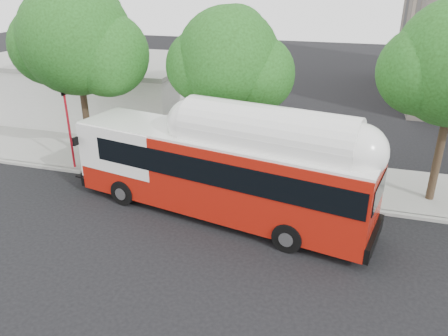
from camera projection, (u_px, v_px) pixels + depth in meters
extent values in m
plane|color=black|center=(210.00, 235.00, 17.96)|extent=(120.00, 120.00, 0.00)
cube|color=gray|center=(248.00, 172.00, 23.63)|extent=(60.00, 5.00, 0.15)
cube|color=gray|center=(235.00, 192.00, 21.35)|extent=(60.00, 0.30, 0.15)
cube|color=maroon|center=(178.00, 185.00, 22.13)|extent=(10.00, 0.32, 0.16)
cylinder|color=#2D2116|center=(85.00, 110.00, 23.91)|extent=(0.36, 0.36, 6.08)
sphere|color=#1C4012|center=(76.00, 39.00, 22.38)|extent=(5.80, 5.80, 5.80)
sphere|color=#1C4012|center=(107.00, 54.00, 22.45)|extent=(4.35, 4.35, 4.35)
cylinder|color=#2D2116|center=(228.00, 126.00, 22.39)|extent=(0.36, 0.36, 5.44)
sphere|color=#1C4012|center=(228.00, 59.00, 21.02)|extent=(5.00, 5.00, 5.00)
sphere|color=#1C4012|center=(256.00, 74.00, 21.11)|extent=(3.75, 3.75, 3.75)
cylinder|color=#2D2116|center=(441.00, 144.00, 19.53)|extent=(0.36, 0.36, 5.76)
cube|color=silver|center=(93.00, 88.00, 33.09)|extent=(16.00, 10.00, 4.00)
cube|color=gray|center=(89.00, 60.00, 32.25)|extent=(16.20, 10.20, 0.30)
cube|color=#9E150B|center=(218.00, 173.00, 18.84)|extent=(13.54, 5.44, 3.20)
cube|color=black|center=(230.00, 161.00, 18.34)|extent=(12.26, 5.24, 1.05)
cube|color=white|center=(218.00, 137.00, 18.18)|extent=(13.52, 5.35, 0.11)
cube|color=white|center=(267.00, 139.00, 17.11)|extent=(7.36, 3.56, 0.61)
cube|color=black|center=(96.00, 171.00, 22.53)|extent=(1.26, 2.12, 0.07)
imported|color=navy|center=(95.00, 162.00, 22.32)|extent=(1.02, 1.99, 0.99)
cylinder|color=red|center=(70.00, 133.00, 23.27)|extent=(0.13, 0.13, 4.18)
cube|color=black|center=(64.00, 93.00, 22.39)|extent=(0.05, 0.42, 0.26)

